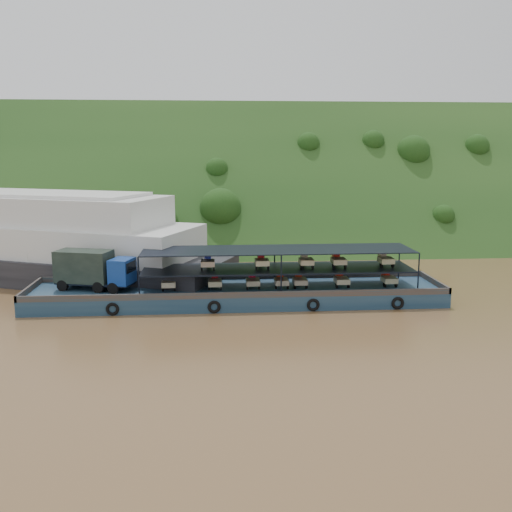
{
  "coord_description": "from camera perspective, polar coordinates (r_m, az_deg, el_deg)",
  "views": [
    {
      "loc": [
        -5.99,
        -48.7,
        12.98
      ],
      "look_at": [
        -2.0,
        3.0,
        3.2
      ],
      "focal_mm": 40.0,
      "sensor_mm": 36.0,
      "label": 1
    }
  ],
  "objects": [
    {
      "name": "ground",
      "position": [
        50.76,
        2.52,
        -4.15
      ],
      "size": [
        160.0,
        160.0,
        0.0
      ],
      "primitive_type": "plane",
      "color": "brown",
      "rests_on": "ground"
    },
    {
      "name": "cargo_barge",
      "position": [
        49.09,
        -2.95,
        -3.31
      ],
      "size": [
        35.0,
        7.18,
        4.54
      ],
      "color": "#142C47",
      "rests_on": "ground"
    },
    {
      "name": "passenger_ferry",
      "position": [
        63.3,
        -22.11,
        1.53
      ],
      "size": [
        43.83,
        26.59,
        8.71
      ],
      "rotation": [
        0.0,
        0.0,
        -0.4
      ],
      "color": "black",
      "rests_on": "ground"
    },
    {
      "name": "hillside",
      "position": [
        85.9,
        -0.36,
        1.99
      ],
      "size": [
        140.0,
        39.6,
        39.6
      ],
      "primitive_type": "cube",
      "rotation": [
        0.79,
        0.0,
        0.0
      ],
      "color": "#163613",
      "rests_on": "ground"
    }
  ]
}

